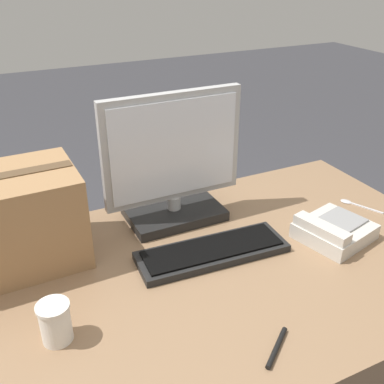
% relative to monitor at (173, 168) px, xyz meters
% --- Properties ---
extents(office_desk, '(1.80, 0.90, 0.71)m').
position_rel_monitor_xyz_m(office_desk, '(-0.15, -0.29, -0.54)').
color(office_desk, '#8C6B4C').
rests_on(office_desk, ground_plane).
extents(monitor, '(0.45, 0.20, 0.42)m').
position_rel_monitor_xyz_m(monitor, '(0.00, 0.00, 0.00)').
color(monitor, black).
rests_on(monitor, office_desk).
extents(keyboard, '(0.45, 0.17, 0.03)m').
position_rel_monitor_xyz_m(keyboard, '(0.01, -0.24, -0.17)').
color(keyboard, black).
rests_on(keyboard, office_desk).
extents(desk_phone, '(0.24, 0.23, 0.08)m').
position_rel_monitor_xyz_m(desk_phone, '(0.38, -0.33, -0.15)').
color(desk_phone, beige).
rests_on(desk_phone, office_desk).
extents(paper_cup_right, '(0.07, 0.07, 0.10)m').
position_rel_monitor_xyz_m(paper_cup_right, '(-0.45, -0.38, -0.13)').
color(paper_cup_right, white).
rests_on(paper_cup_right, office_desk).
extents(spoon, '(0.08, 0.14, 0.00)m').
position_rel_monitor_xyz_m(spoon, '(0.60, -0.19, -0.18)').
color(spoon, silver).
rests_on(spoon, office_desk).
extents(cardboard_box, '(0.41, 0.27, 0.27)m').
position_rel_monitor_xyz_m(cardboard_box, '(-0.51, -0.03, -0.05)').
color(cardboard_box, '#9E754C').
rests_on(cardboard_box, office_desk).
extents(pen_marker, '(0.11, 0.09, 0.01)m').
position_rel_monitor_xyz_m(pen_marker, '(-0.03, -0.62, -0.17)').
color(pen_marker, black).
rests_on(pen_marker, office_desk).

